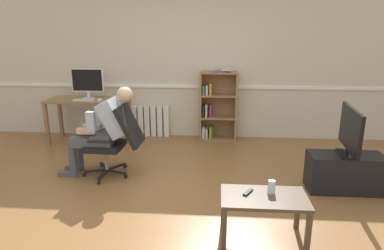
# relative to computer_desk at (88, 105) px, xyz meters

# --- Properties ---
(ground_plane) EXTENTS (18.00, 18.00, 0.00)m
(ground_plane) POSITION_rel_computer_desk_xyz_m (1.73, -2.15, -0.65)
(ground_plane) COLOR brown
(back_wall) EXTENTS (12.00, 0.13, 2.70)m
(back_wall) POSITION_rel_computer_desk_xyz_m (1.73, 0.50, 0.70)
(back_wall) COLOR beige
(back_wall) RESTS_ON ground_plane
(computer_desk) EXTENTS (1.37, 0.59, 0.76)m
(computer_desk) POSITION_rel_computer_desk_xyz_m (0.00, 0.00, 0.00)
(computer_desk) COLOR olive
(computer_desk) RESTS_ON ground_plane
(imac_monitor) EXTENTS (0.56, 0.14, 0.51)m
(imac_monitor) POSITION_rel_computer_desk_xyz_m (-0.01, 0.08, 0.40)
(imac_monitor) COLOR silver
(imac_monitor) RESTS_ON computer_desk
(keyboard) EXTENTS (0.37, 0.12, 0.02)m
(keyboard) POSITION_rel_computer_desk_xyz_m (-0.00, -0.14, 0.12)
(keyboard) COLOR silver
(keyboard) RESTS_ON computer_desk
(computer_mouse) EXTENTS (0.06, 0.10, 0.03)m
(computer_mouse) POSITION_rel_computer_desk_xyz_m (0.26, -0.12, 0.12)
(computer_mouse) COLOR white
(computer_mouse) RESTS_ON computer_desk
(bookshelf) EXTENTS (0.64, 0.29, 1.25)m
(bookshelf) POSITION_rel_computer_desk_xyz_m (2.18, 0.29, -0.06)
(bookshelf) COLOR olive
(bookshelf) RESTS_ON ground_plane
(radiator) EXTENTS (0.68, 0.08, 0.56)m
(radiator) POSITION_rel_computer_desk_xyz_m (0.99, 0.39, -0.37)
(radiator) COLOR white
(radiator) RESTS_ON ground_plane
(office_chair) EXTENTS (0.82, 0.61, 0.97)m
(office_chair) POSITION_rel_computer_desk_xyz_m (0.89, -1.38, -0.13)
(office_chair) COLOR black
(office_chair) RESTS_ON ground_plane
(person_seated) EXTENTS (1.04, 0.40, 1.20)m
(person_seated) POSITION_rel_computer_desk_xyz_m (0.72, -1.37, -0.00)
(person_seated) COLOR #4C4C51
(person_seated) RESTS_ON ground_plane
(tv_stand) EXTENTS (0.87, 0.37, 0.46)m
(tv_stand) POSITION_rel_computer_desk_xyz_m (3.75, -1.60, -0.42)
(tv_stand) COLOR black
(tv_stand) RESTS_ON ground_plane
(tv_screen) EXTENTS (0.23, 0.82, 0.56)m
(tv_screen) POSITION_rel_computer_desk_xyz_m (3.75, -1.60, 0.10)
(tv_screen) COLOR black
(tv_screen) RESTS_ON tv_stand
(coffee_table) EXTENTS (0.78, 0.45, 0.44)m
(coffee_table) POSITION_rel_computer_desk_xyz_m (2.64, -2.68, -0.28)
(coffee_table) COLOR #4C3D2D
(coffee_table) RESTS_ON ground_plane
(drinking_glass) EXTENTS (0.07, 0.07, 0.12)m
(drinking_glass) POSITION_rel_computer_desk_xyz_m (2.71, -2.61, -0.15)
(drinking_glass) COLOR silver
(drinking_glass) RESTS_ON coffee_table
(spare_remote) EXTENTS (0.11, 0.15, 0.02)m
(spare_remote) POSITION_rel_computer_desk_xyz_m (2.50, -2.63, -0.20)
(spare_remote) COLOR black
(spare_remote) RESTS_ON coffee_table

